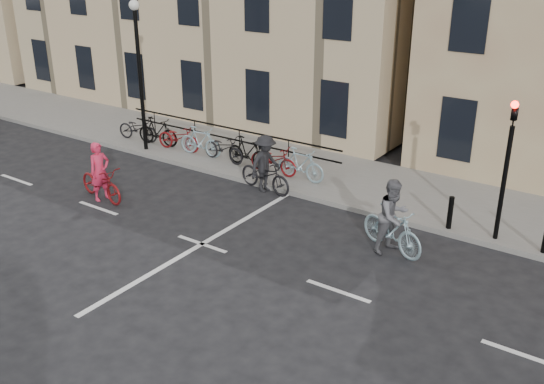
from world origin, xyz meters
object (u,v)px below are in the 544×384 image
Objects in this scene: traffic_light at (508,154)px; cyclist_dark at (265,169)px; cyclist_pink at (101,180)px; cyclist_grey at (393,223)px; lamp_post at (139,58)px.

cyclist_dark is (-6.95, -0.44, -1.74)m from traffic_light.
cyclist_grey is (8.58, 1.91, 0.15)m from cyclist_pink.
cyclist_pink is 1.02× the size of cyclist_grey.
cyclist_grey is at bearing -10.35° from lamp_post.
cyclist_grey is (-2.05, -1.88, -1.68)m from traffic_light.
lamp_post reaches higher than cyclist_pink.
traffic_light reaches higher than cyclist_grey.
cyclist_dark is at bearing 93.86° from cyclist_grey.
cyclist_pink is 8.79m from cyclist_grey.
traffic_light is 1.87× the size of cyclist_pink.
traffic_light is 0.74× the size of lamp_post.
cyclist_dark is at bearing -176.38° from traffic_light.
lamp_post is (-12.70, 0.06, 1.04)m from traffic_light.
lamp_post reaches higher than cyclist_grey.
cyclist_pink is (2.07, -3.85, -2.87)m from lamp_post.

